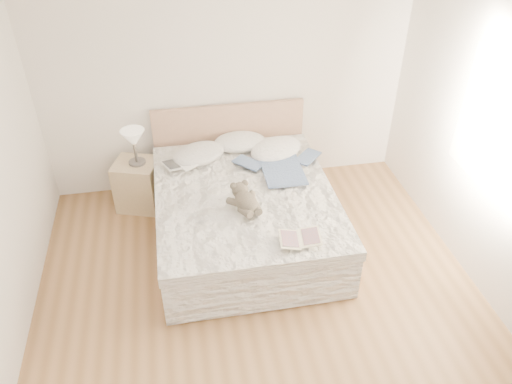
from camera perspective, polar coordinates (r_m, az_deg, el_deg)
floor at (r=4.44m, az=1.24°, el=-14.57°), size 4.00×4.50×0.00m
wall_back at (r=5.46m, az=-3.44°, el=13.46°), size 4.00×0.02×2.70m
window at (r=4.48m, az=26.57°, el=5.69°), size 0.02×1.30×1.10m
bed at (r=5.07m, az=-1.42°, el=-2.07°), size 1.72×2.14×1.00m
nightstand at (r=5.63m, az=-13.30°, el=0.84°), size 0.55×0.52×0.56m
table_lamp at (r=5.34m, az=-13.81°, el=5.79°), size 0.30×0.30×0.39m
pillow_left at (r=5.37m, az=-6.54°, el=4.35°), size 0.71×0.62×0.18m
pillow_middle at (r=5.55m, az=-1.82°, el=5.75°), size 0.59×0.43×0.17m
pillow_right at (r=5.42m, az=2.30°, el=4.92°), size 0.73×0.66×0.18m
blouse at (r=5.10m, az=3.03°, el=2.56°), size 0.65×0.69×0.03m
photo_book at (r=5.23m, az=-8.75°, el=3.08°), size 0.40×0.35×0.02m
childrens_book at (r=4.26m, az=5.06°, el=-5.34°), size 0.39×0.29×0.02m
teddy_bear at (r=4.54m, az=-1.12°, el=-1.83°), size 0.35×0.42×0.19m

